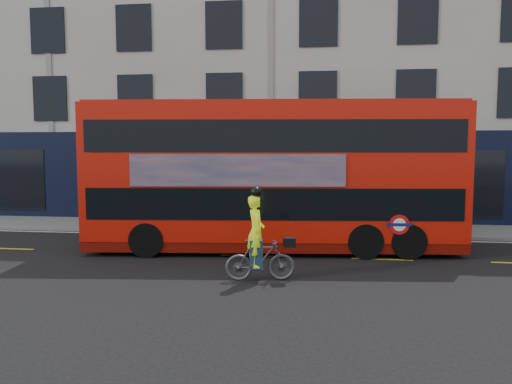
# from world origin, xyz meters

# --- Properties ---
(ground) EXTENTS (120.00, 120.00, 0.00)m
(ground) POSITION_xyz_m (0.00, 0.00, 0.00)
(ground) COLOR black
(ground) RESTS_ON ground
(pavement) EXTENTS (60.00, 3.00, 0.12)m
(pavement) POSITION_xyz_m (0.00, 6.50, 0.06)
(pavement) COLOR slate
(pavement) RESTS_ON ground
(kerb) EXTENTS (60.00, 0.12, 0.13)m
(kerb) POSITION_xyz_m (0.00, 5.00, 0.07)
(kerb) COLOR slate
(kerb) RESTS_ON ground
(building_terrace) EXTENTS (50.00, 10.07, 15.00)m
(building_terrace) POSITION_xyz_m (0.00, 12.94, 7.49)
(building_terrace) COLOR #B3B2A9
(building_terrace) RESTS_ON ground
(road_edge_line) EXTENTS (58.00, 0.10, 0.01)m
(road_edge_line) POSITION_xyz_m (0.00, 4.70, 0.00)
(road_edge_line) COLOR silver
(road_edge_line) RESTS_ON ground
(lane_dashes) EXTENTS (58.00, 0.12, 0.01)m
(lane_dashes) POSITION_xyz_m (0.00, 1.50, 0.00)
(lane_dashes) COLOR gold
(lane_dashes) RESTS_ON ground
(bus) EXTENTS (11.92, 3.74, 4.73)m
(bus) POSITION_xyz_m (0.69, 2.45, 2.43)
(bus) COLOR #BE1307
(bus) RESTS_ON ground
(cyclist) EXTENTS (1.81, 0.81, 2.37)m
(cyclist) POSITION_xyz_m (0.64, -1.31, 0.80)
(cyclist) COLOR #494B4E
(cyclist) RESTS_ON ground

